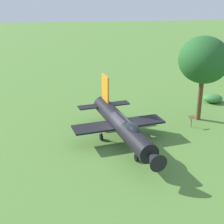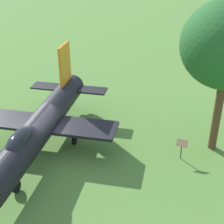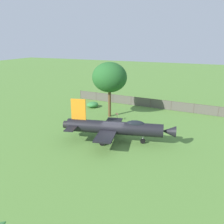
# 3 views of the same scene
# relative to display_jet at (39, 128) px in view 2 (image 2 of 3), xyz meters

# --- Properties ---
(ground_plane) EXTENTS (200.00, 200.00, 0.00)m
(ground_plane) POSITION_rel_display_jet_xyz_m (0.35, 0.08, -1.79)
(ground_plane) COLOR #568438
(display_jet) EXTENTS (13.30, 8.42, 5.05)m
(display_jet) POSITION_rel_display_jet_xyz_m (0.00, 0.00, 0.00)
(display_jet) COLOR black
(display_jet) RESTS_ON ground_plane
(info_plaque) EXTENTS (0.45, 0.63, 1.14)m
(info_plaque) POSITION_rel_display_jet_xyz_m (2.95, -7.23, -0.94)
(info_plaque) COLOR #333333
(info_plaque) RESTS_ON ground_plane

